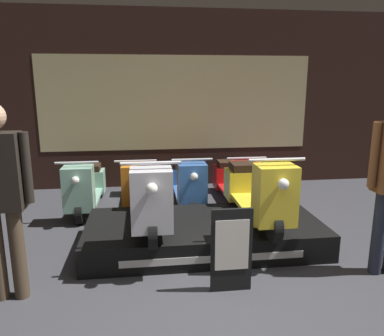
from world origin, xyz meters
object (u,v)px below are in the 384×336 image
scooter_backrow_1 (137,185)px  scooter_backrow_2 (187,183)px  scooter_display_right (257,192)px  price_sign_board (231,250)px  scooter_backrow_0 (86,187)px  scooter_backrow_3 (235,182)px  scooter_display_left (151,196)px  person_left_browsing (0,189)px

scooter_backrow_1 → scooter_backrow_2: 0.79m
scooter_display_right → scooter_backrow_1: size_ratio=1.00×
scooter_display_right → scooter_backrow_2: 1.76m
price_sign_board → scooter_backrow_0: bearing=123.1°
scooter_backrow_2 → price_sign_board: 2.59m
scooter_backrow_2 → price_sign_board: bearing=-87.5°
scooter_backrow_0 → scooter_backrow_3: (2.36, 0.00, 0.00)m
scooter_display_left → scooter_backrow_0: (-0.97, 1.60, -0.31)m
scooter_backrow_0 → scooter_backrow_2: bearing=0.0°
scooter_backrow_0 → scooter_backrow_2: same height
scooter_backrow_1 → price_sign_board: bearing=-70.8°
scooter_display_left → person_left_browsing: (-1.30, -0.84, 0.38)m
scooter_backrow_1 → person_left_browsing: (-1.12, -2.44, 0.69)m
scooter_backrow_0 → scooter_backrow_1: same height
person_left_browsing → scooter_backrow_2: bearing=52.1°
person_left_browsing → scooter_backrow_1: bearing=65.5°
scooter_display_right → scooter_backrow_0: scooter_display_right is taller
scooter_display_left → scooter_backrow_3: scooter_display_left is taller
scooter_display_left → scooter_backrow_3: size_ratio=1.00×
scooter_display_left → scooter_backrow_1: size_ratio=1.00×
scooter_backrow_3 → price_sign_board: size_ratio=2.14×
scooter_backrow_0 → scooter_backrow_2: size_ratio=1.00×
scooter_display_right → scooter_backrow_1: scooter_display_right is taller
scooter_backrow_1 → scooter_backrow_3: 1.58m
scooter_backrow_3 → scooter_display_right: bearing=-95.2°
scooter_display_right → price_sign_board: size_ratio=2.14×
scooter_display_left → scooter_backrow_2: (0.61, 1.60, -0.31)m
scooter_backrow_0 → scooter_backrow_2: 1.58m
scooter_backrow_0 → price_sign_board: 3.09m
scooter_backrow_2 → scooter_backrow_3: bearing=0.0°
scooter_backrow_1 → scooter_backrow_2: size_ratio=1.00×
scooter_display_left → scooter_backrow_2: 1.74m
scooter_backrow_2 → scooter_backrow_3: 0.79m
scooter_display_left → scooter_backrow_3: (1.39, 1.60, -0.31)m
scooter_backrow_1 → scooter_backrow_3: same height
scooter_backrow_2 → scooter_backrow_3: same height
scooter_backrow_2 → price_sign_board: size_ratio=2.14×
scooter_backrow_3 → scooter_backrow_0: bearing=180.0°
scooter_display_left → scooter_backrow_2: bearing=69.3°
scooter_display_left → price_sign_board: bearing=-53.8°
scooter_display_left → scooter_backrow_0: 1.90m
scooter_display_right → person_left_browsing: person_left_browsing is taller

